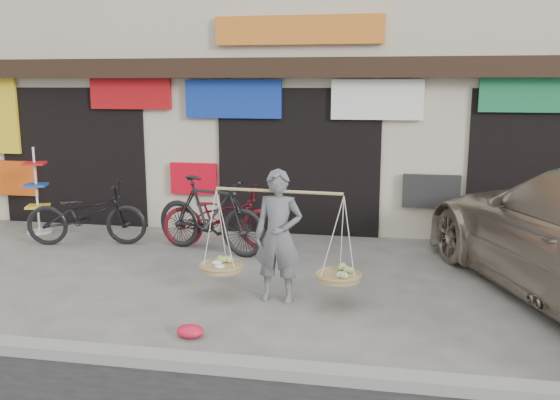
% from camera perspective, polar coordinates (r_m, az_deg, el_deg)
% --- Properties ---
extents(ground, '(70.00, 70.00, 0.00)m').
position_cam_1_polar(ground, '(7.90, -2.23, -9.45)').
color(ground, slate).
rests_on(ground, ground).
extents(kerb, '(70.00, 0.25, 0.12)m').
position_cam_1_polar(kerb, '(6.10, -6.53, -15.38)').
color(kerb, gray).
rests_on(kerb, ground).
extents(shophouse_block, '(14.00, 6.32, 7.00)m').
position_cam_1_polar(shophouse_block, '(13.74, 3.75, 13.93)').
color(shophouse_block, beige).
rests_on(shophouse_block, ground).
extents(street_vendor, '(2.12, 0.67, 1.72)m').
position_cam_1_polar(street_vendor, '(7.60, -0.16, -3.96)').
color(street_vendor, slate).
rests_on(street_vendor, ground).
extents(bike_0, '(2.17, 1.16, 1.09)m').
position_cam_1_polar(bike_0, '(10.84, -18.12, -1.31)').
color(bike_0, black).
rests_on(bike_0, ground).
extents(bike_1, '(2.21, 1.24, 1.28)m').
position_cam_1_polar(bike_1, '(9.88, -6.74, -1.44)').
color(bike_1, black).
rests_on(bike_1, ground).
extents(bike_2, '(2.10, 0.86, 1.08)m').
position_cam_1_polar(bike_2, '(10.17, -5.64, -1.62)').
color(bike_2, maroon).
rests_on(bike_2, ground).
extents(display_rack, '(0.49, 0.49, 1.63)m').
position_cam_1_polar(display_rack, '(12.00, -22.34, 0.12)').
color(display_rack, silver).
rests_on(display_rack, ground).
extents(red_bag, '(0.31, 0.25, 0.14)m').
position_cam_1_polar(red_bag, '(6.83, -8.63, -12.37)').
color(red_bag, red).
rests_on(red_bag, ground).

